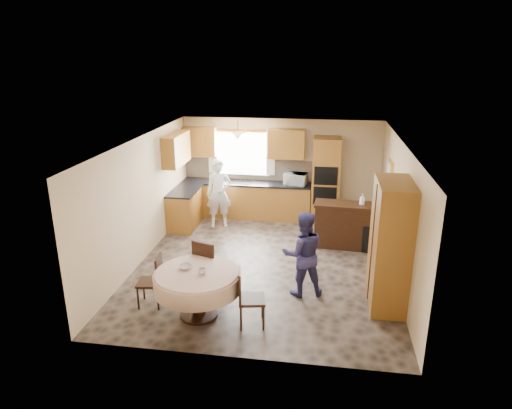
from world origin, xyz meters
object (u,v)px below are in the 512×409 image
object	(u,v)px
sideboard	(344,226)
person_sink	(219,193)
dining_table	(198,282)
chair_right	(247,295)
oven_tower	(326,180)
cupboard	(390,245)
chair_back	(207,265)
chair_left	(154,278)
person_dining	(303,254)

from	to	relation	value
sideboard	person_sink	xyz separation A→B (m)	(-2.96, 0.80, 0.37)
dining_table	chair_right	distance (m)	0.83
sideboard	chair_right	xyz separation A→B (m)	(-1.58, -3.29, 0.05)
oven_tower	cupboard	xyz separation A→B (m)	(1.07, -3.86, 0.01)
cupboard	person_sink	size ratio (longest dim) A/B	1.29
chair_back	person_sink	xyz separation A→B (m)	(-0.54, 3.28, 0.26)
oven_tower	dining_table	xyz separation A→B (m)	(-1.96, -4.73, -0.45)
sideboard	chair_back	size ratio (longest dim) A/B	1.26
sideboard	dining_table	world-z (taller)	sideboard
chair_left	person_sink	xyz separation A→B (m)	(0.26, 3.75, 0.34)
oven_tower	cupboard	distance (m)	4.01
dining_table	person_dining	bearing A→B (deg)	31.09
cupboard	person_sink	xyz separation A→B (m)	(-3.59, 3.10, -0.24)
person_dining	chair_right	bearing A→B (deg)	39.55
person_sink	chair_right	bearing A→B (deg)	-86.83
chair_right	dining_table	bearing A→B (deg)	70.68
sideboard	chair_left	xyz separation A→B (m)	(-3.21, -2.95, 0.03)
person_sink	person_dining	world-z (taller)	person_sink
chair_left	sideboard	bearing A→B (deg)	126.59
chair_right	person_dining	xyz separation A→B (m)	(0.80, 1.09, 0.25)
chair_back	cupboard	bearing A→B (deg)	-158.64
cupboard	oven_tower	bearing A→B (deg)	105.49
chair_left	oven_tower	bearing A→B (deg)	142.40
oven_tower	person_dining	size ratio (longest dim) A/B	1.39
oven_tower	chair_back	world-z (taller)	oven_tower
cupboard	person_dining	bearing A→B (deg)	175.76
cupboard	chair_right	distance (m)	2.49
sideboard	chair_back	distance (m)	3.46
oven_tower	cupboard	size ratio (longest dim) A/B	0.99
dining_table	chair_right	bearing A→B (deg)	-8.50
chair_back	chair_right	size ratio (longest dim) A/B	1.11
chair_right	person_sink	world-z (taller)	person_sink
chair_left	person_sink	bearing A→B (deg)	170.17
sideboard	person_sink	size ratio (longest dim) A/B	0.78
oven_tower	sideboard	size ratio (longest dim) A/B	1.63
dining_table	chair_right	size ratio (longest dim) A/B	1.48
sideboard	person_dining	distance (m)	2.35
cupboard	person_dining	xyz separation A→B (m)	(-1.42, 0.11, -0.31)
oven_tower	chair_right	distance (m)	5.01
chair_right	person_dining	size ratio (longest dim) A/B	0.61
dining_table	chair_back	distance (m)	0.69
dining_table	person_sink	distance (m)	4.02
cupboard	dining_table	xyz separation A→B (m)	(-3.03, -0.87, -0.46)
cupboard	chair_back	world-z (taller)	cupboard
oven_tower	dining_table	distance (m)	5.14
cupboard	person_sink	world-z (taller)	cupboard
chair_right	person_sink	distance (m)	4.33
chair_right	person_dining	bearing A→B (deg)	-46.92
oven_tower	person_dining	world-z (taller)	oven_tower
oven_tower	chair_left	size ratio (longest dim) A/B	2.37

